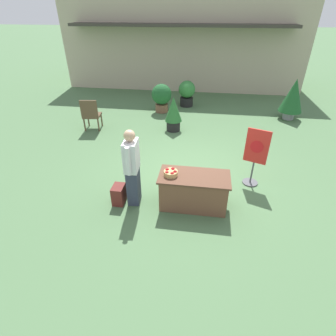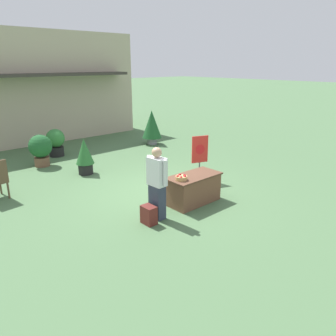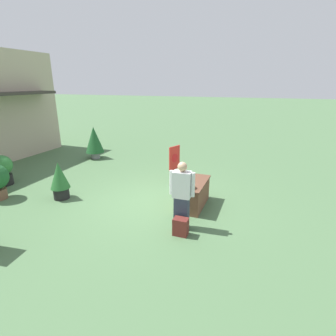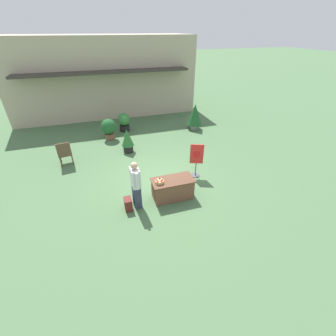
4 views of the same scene
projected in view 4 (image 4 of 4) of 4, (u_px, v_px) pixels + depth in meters
ground_plane at (158, 180)px, 8.85m from camera, size 120.00×120.00×0.00m
storefront_building at (104, 76)px, 15.07m from camera, size 11.54×4.86×4.78m
display_table at (173, 188)px, 7.77m from camera, size 1.44×0.71×0.74m
apple_basket at (159, 182)px, 7.39m from camera, size 0.28×0.28×0.13m
person_visitor at (136, 185)px, 7.13m from camera, size 0.28×0.61×1.68m
backpack at (128, 204)px, 7.32m from camera, size 0.24×0.34×0.42m
poster_board at (196, 160)px, 8.74m from camera, size 0.49×0.36×1.39m
patio_chair at (65, 152)px, 9.57m from camera, size 0.62×0.62×1.07m
potted_plant_far_right at (127, 140)px, 10.55m from camera, size 0.57×0.57×1.16m
potted_plant_near_right at (195, 115)px, 12.90m from camera, size 0.84×0.84×1.49m
potted_plant_near_left at (124, 121)px, 12.80m from camera, size 0.69×0.69×1.05m
potted_plant_far_left at (109, 128)px, 11.82m from camera, size 0.78×0.78×1.10m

